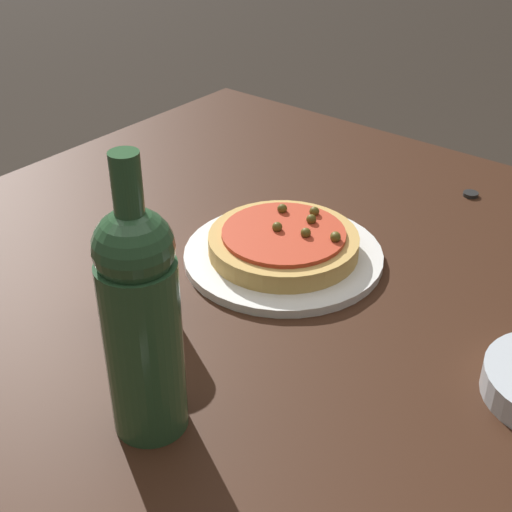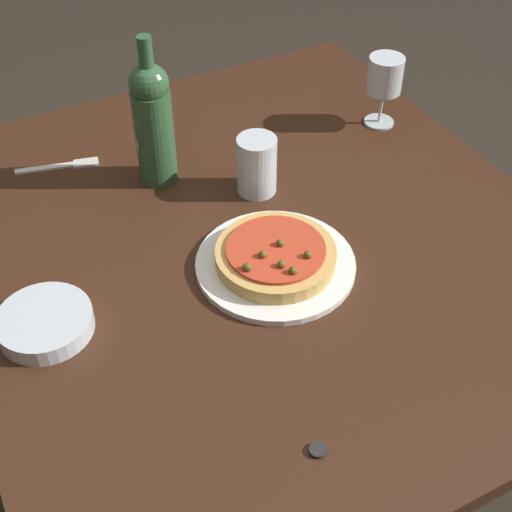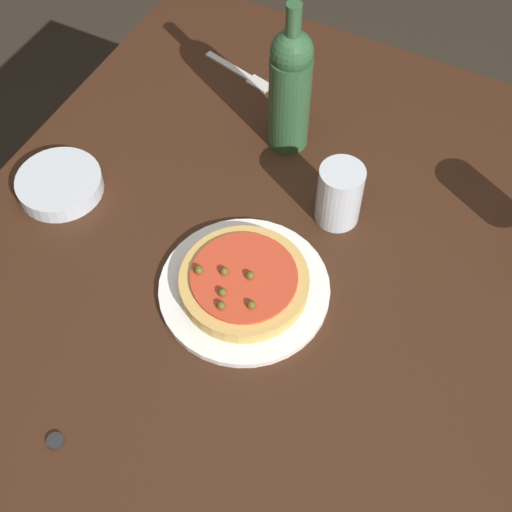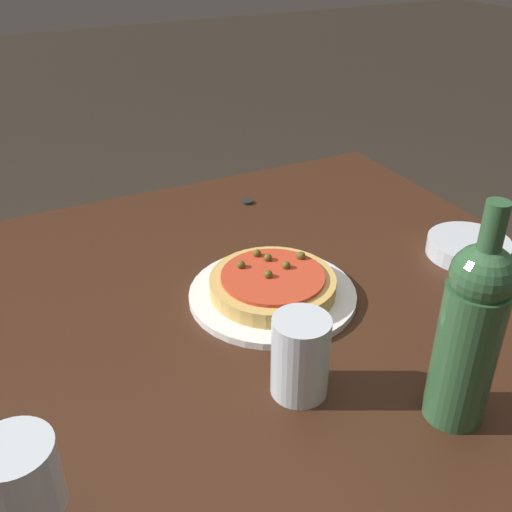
% 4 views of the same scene
% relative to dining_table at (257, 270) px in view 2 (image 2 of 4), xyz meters
% --- Properties ---
extents(ground_plane, '(14.00, 14.00, 0.00)m').
position_rel_dining_table_xyz_m(ground_plane, '(0.00, 0.00, -0.64)').
color(ground_plane, '#2D261E').
extents(dining_table, '(1.16, 1.04, 0.73)m').
position_rel_dining_table_xyz_m(dining_table, '(0.00, 0.00, 0.00)').
color(dining_table, '#381E11').
rests_on(dining_table, ground_plane).
extents(dinner_plate, '(0.27, 0.27, 0.01)m').
position_rel_dining_table_xyz_m(dinner_plate, '(0.09, -0.01, 0.09)').
color(dinner_plate, white).
rests_on(dinner_plate, dining_table).
extents(pizza, '(0.20, 0.20, 0.04)m').
position_rel_dining_table_xyz_m(pizza, '(0.09, -0.01, 0.11)').
color(pizza, tan).
rests_on(pizza, dinner_plate).
extents(wine_glass, '(0.07, 0.07, 0.15)m').
position_rel_dining_table_xyz_m(wine_glass, '(-0.21, 0.40, 0.20)').
color(wine_glass, silver).
rests_on(wine_glass, dining_table).
extents(wine_bottle, '(0.07, 0.07, 0.29)m').
position_rel_dining_table_xyz_m(wine_bottle, '(-0.24, -0.09, 0.22)').
color(wine_bottle, '#2D5633').
rests_on(wine_bottle, dining_table).
extents(water_cup, '(0.08, 0.08, 0.11)m').
position_rel_dining_table_xyz_m(water_cup, '(-0.12, 0.06, 0.14)').
color(water_cup, silver).
rests_on(water_cup, dining_table).
extents(side_bowl, '(0.15, 0.15, 0.03)m').
position_rel_dining_table_xyz_m(side_bowl, '(0.05, -0.39, 0.10)').
color(side_bowl, silver).
rests_on(side_bowl, dining_table).
extents(fork, '(0.06, 0.16, 0.00)m').
position_rel_dining_table_xyz_m(fork, '(-0.36, -0.25, 0.09)').
color(fork, beige).
rests_on(fork, dining_table).
extents(bottle_cap, '(0.02, 0.02, 0.01)m').
position_rel_dining_table_xyz_m(bottle_cap, '(0.43, -0.13, 0.09)').
color(bottle_cap, black).
rests_on(bottle_cap, dining_table).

